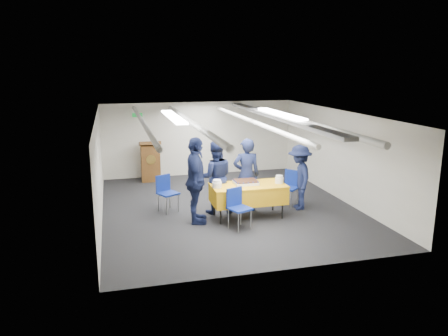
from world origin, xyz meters
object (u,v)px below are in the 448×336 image
Objects in this scene: chair_right at (290,184)px; chair_left at (166,189)px; sailor_b at (215,177)px; sailor_c at (196,181)px; sheet_cake at (246,182)px; chair_near at (237,204)px; sailor_d at (299,177)px; serving_table at (248,194)px; podium at (150,161)px; sailor_a at (246,175)px.

chair_right is 1.00× the size of chair_left.
sailor_b is 0.81m from sailor_c.
chair_right is (1.34, 0.55, -0.28)m from sheet_cake.
sailor_c reaches higher than sheet_cake.
chair_near is 2.01m from sailor_d.
serving_table is 0.98× the size of sailor_b.
podium is 4.64m from chair_near.
serving_table is 1.95× the size of chair_right.
sailor_c is at bearing 28.13° from sailor_a.
chair_left is at bearing 152.68° from serving_table.
sheet_cake is (-0.04, 0.07, 0.26)m from serving_table.
serving_table is at bearing 53.86° from chair_near.
chair_near is at bearing -72.12° from podium.
podium reaches higher than serving_table.
sailor_a is 1.12× the size of sailor_d.
chair_left is 1.19m from sailor_c.
sailor_d is (1.37, 0.27, 0.23)m from serving_table.
chair_near and chair_left have the same top height.
chair_near is 0.55× the size of sailor_d.
podium is 4.50m from chair_right.
sheet_cake reaches higher than serving_table.
chair_left is 0.50× the size of sailor_b.
serving_table is 1.95× the size of chair_left.
chair_left is at bearing 153.97° from sheet_cake.
chair_right is at bearing -166.29° from sailor_a.
sailor_c reaches higher than chair_right.
sailor_a reaches higher than chair_left.
serving_table is 0.73m from chair_near.
chair_right is 0.44m from sailor_d.
sailor_b is (-0.75, 0.04, -0.01)m from sailor_a.
sheet_cake is 0.75m from sailor_b.
sailor_b is at bearing -20.04° from chair_left.
sailor_b is (-1.95, -0.12, 0.33)m from chair_right.
sailor_a is 0.92× the size of sailor_c.
sailor_d is at bearing 177.55° from sailor_a.
serving_table is 0.96× the size of sailor_a.
sailor_a is at bearing -174.39° from sailor_b.
chair_right and chair_left have the same top height.
sailor_a is at bearing 70.88° from sheet_cake.
sailor_b is at bearing -176.56° from chair_right.
podium is at bearing -128.52° from sailor_d.
sailor_d is (1.80, 0.86, 0.25)m from chair_near.
podium is 0.65× the size of sailor_c.
sailor_d is at bearing -178.06° from sailor_b.
chair_right is 1.26m from sailor_a.
chair_near is 1.23m from sailor_a.
podium is at bearing 107.88° from chair_near.
chair_near is at bearing -126.14° from serving_table.
sailor_d reaches higher than podium.
sailor_b is (-0.22, 1.09, 0.33)m from chair_near.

